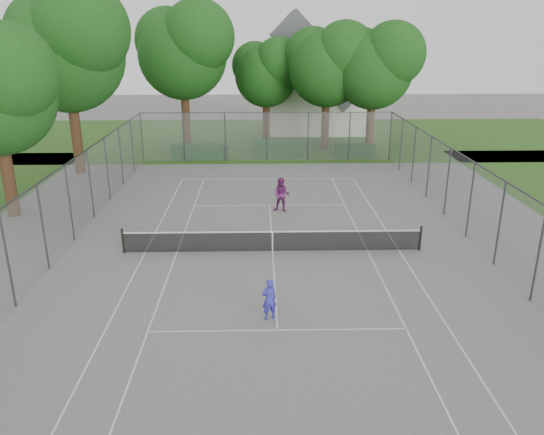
{
  "coord_description": "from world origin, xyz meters",
  "views": [
    {
      "loc": [
        -0.52,
        -21.08,
        8.99
      ],
      "look_at": [
        0.0,
        1.0,
        1.2
      ],
      "focal_mm": 35.0,
      "sensor_mm": 36.0,
      "label": 1
    }
  ],
  "objects_px": {
    "tennis_net": "(273,240)",
    "woman_player": "(281,195)",
    "girl_player": "(269,299)",
    "house": "(316,84)"
  },
  "relations": [
    {
      "from": "tennis_net",
      "to": "woman_player",
      "type": "distance_m",
      "value": 5.46
    },
    {
      "from": "girl_player",
      "to": "woman_player",
      "type": "relative_size",
      "value": 0.78
    },
    {
      "from": "tennis_net",
      "to": "woman_player",
      "type": "bearing_deg",
      "value": 83.67
    },
    {
      "from": "house",
      "to": "girl_player",
      "type": "distance_m",
      "value": 35.39
    },
    {
      "from": "woman_player",
      "to": "tennis_net",
      "type": "bearing_deg",
      "value": -79.61
    },
    {
      "from": "girl_player",
      "to": "woman_player",
      "type": "xyz_separation_m",
      "value": [
        0.85,
        11.05,
        0.2
      ]
    },
    {
      "from": "tennis_net",
      "to": "girl_player",
      "type": "distance_m",
      "value": 5.65
    },
    {
      "from": "tennis_net",
      "to": "girl_player",
      "type": "bearing_deg",
      "value": -92.5
    },
    {
      "from": "girl_player",
      "to": "woman_player",
      "type": "height_order",
      "value": "woman_player"
    },
    {
      "from": "tennis_net",
      "to": "girl_player",
      "type": "height_order",
      "value": "girl_player"
    }
  ]
}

